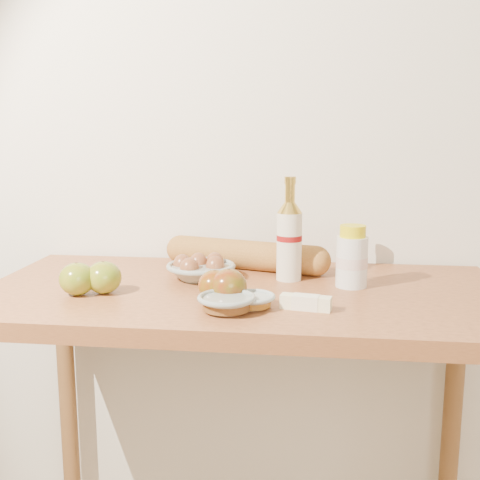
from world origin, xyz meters
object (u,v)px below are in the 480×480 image
object	(u,v)px
cream_bottle	(352,258)
egg_bowl	(201,269)
baguette	(245,255)
bourbon_bottle	(289,238)
table	(242,339)

from	to	relation	value
cream_bottle	egg_bowl	world-z (taller)	cream_bottle
baguette	bourbon_bottle	bearing A→B (deg)	-24.06
cream_bottle	baguette	world-z (taller)	cream_bottle
table	bourbon_bottle	distance (m)	0.27
table	egg_bowl	xyz separation A→B (m)	(-0.11, 0.08, 0.15)
bourbon_bottle	baguette	world-z (taller)	bourbon_bottle
table	cream_bottle	size ratio (longest dim) A/B	8.27
cream_bottle	bourbon_bottle	bearing A→B (deg)	167.93
table	cream_bottle	world-z (taller)	cream_bottle
table	baguette	world-z (taller)	baguette
table	baguette	distance (m)	0.25
table	bourbon_bottle	bearing A→B (deg)	42.78
bourbon_bottle	table	bearing A→B (deg)	-160.67
cream_bottle	baguette	size ratio (longest dim) A/B	0.31
cream_bottle	baguette	xyz separation A→B (m)	(-0.27, 0.14, -0.03)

